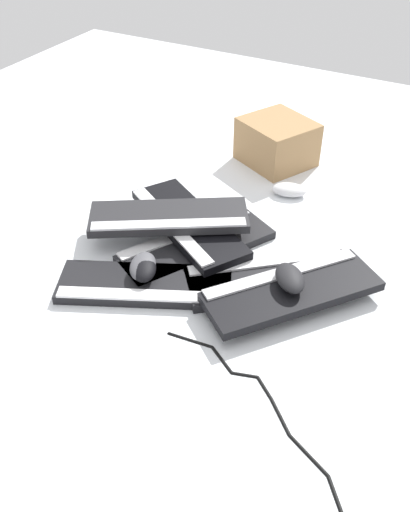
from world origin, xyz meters
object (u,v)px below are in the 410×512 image
keyboard_1 (196,246)px  mouse_2 (290,278)px  keyboard_0 (272,279)px  cardboard_box (277,142)px  mouse_0 (143,268)px  mouse_3 (143,266)px  keyboard_2 (145,285)px  keyboard_3 (292,290)px  keyboard_4 (187,223)px  keyboard_5 (169,217)px  mouse_1 (289,190)px

keyboard_1 → mouse_2: size_ratio=4.16×
keyboard_0 → cardboard_box: (-0.24, 0.60, 0.06)m
mouse_0 → mouse_3: same height
keyboard_2 → cardboard_box: bearing=87.6°
keyboard_3 → mouse_2: size_ratio=3.98×
keyboard_0 → keyboard_4: bearing=165.3°
keyboard_3 → cardboard_box: 0.73m
keyboard_1 → keyboard_3: 0.32m
mouse_2 → cardboard_box: cardboard_box is taller
keyboard_0 → mouse_0: 0.33m
keyboard_5 → mouse_3: bearing=-79.0°
keyboard_1 → keyboard_4: 0.08m
keyboard_4 → mouse_3: bearing=-89.8°
mouse_0 → mouse_1: (0.17, 0.58, -0.03)m
keyboard_5 → mouse_2: bearing=-12.9°
keyboard_0 → keyboard_1: size_ratio=0.95×
keyboard_1 → mouse_1: bearing=73.0°
keyboard_1 → cardboard_box: size_ratio=2.07×
keyboard_1 → keyboard_3: (0.31, -0.08, 0.03)m
mouse_3 → keyboard_0: bearing=93.4°
mouse_3 → cardboard_box: (0.05, 0.75, 0.03)m
keyboard_0 → keyboard_3: (0.07, -0.05, 0.03)m
mouse_2 → keyboard_4: bearing=31.2°
keyboard_3 → keyboard_4: bearing=160.6°
keyboard_0 → cardboard_box: cardboard_box is taller
mouse_3 → cardboard_box: bearing=152.1°
keyboard_3 → keyboard_0: bearing=144.5°
keyboard_0 → mouse_2: 0.11m
mouse_3 → cardboard_box: 0.76m
keyboard_0 → keyboard_3: keyboard_3 is taller
keyboard_3 → mouse_0: mouse_0 is taller
keyboard_4 → keyboard_5: size_ratio=1.00×
mouse_1 → mouse_2: 0.51m
keyboard_5 → cardboard_box: (0.09, 0.56, 0.00)m
keyboard_2 → keyboard_5: (-0.06, 0.22, 0.06)m
mouse_2 → mouse_3: mouse_2 is taller
keyboard_3 → mouse_2: (-0.01, 0.00, 0.04)m
keyboard_1 → keyboard_2: size_ratio=0.99×
keyboard_0 → mouse_0: size_ratio=3.96×
keyboard_4 → keyboard_3: bearing=-19.4°
keyboard_3 → mouse_0: size_ratio=3.98×
keyboard_1 → mouse_1: size_ratio=4.16×
keyboard_2 → keyboard_3: size_ratio=1.05×
keyboard_1 → mouse_2: bearing=-14.6°
mouse_2 → mouse_1: bearing=-17.8°
keyboard_4 → mouse_3: (0.00, -0.23, 0.01)m
keyboard_0 → keyboard_3: 0.09m
mouse_0 → mouse_2: bearing=71.6°
keyboard_2 → mouse_1: bearing=75.5°
keyboard_1 → keyboard_5: 0.11m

